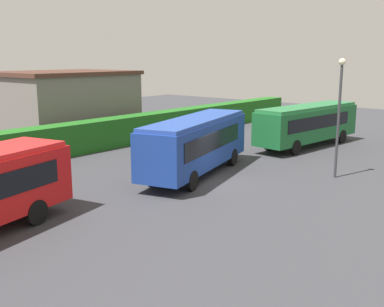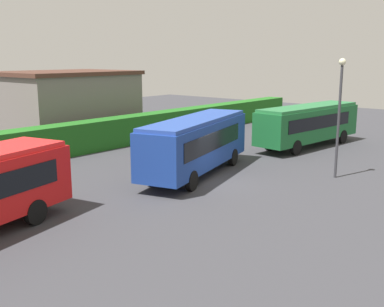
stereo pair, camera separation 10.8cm
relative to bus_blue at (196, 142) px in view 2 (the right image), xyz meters
name	(u,v)px [view 2 (the right image)]	position (x,y,z in m)	size (l,w,h in m)	color
ground_plane	(213,183)	(-0.75, -1.75, -1.81)	(80.85, 80.85, 0.00)	#38383D
bus_blue	(196,142)	(0.00, 0.00, 0.00)	(9.80, 4.80, 3.13)	navy
bus_green	(308,123)	(11.40, -1.00, -0.08)	(10.17, 3.34, 2.97)	#19602D
person_left	(145,160)	(-2.05, 1.91, -0.90)	(0.53, 0.44, 1.73)	#4C6B47
person_center	(269,134)	(9.37, 0.97, -0.84)	(0.51, 0.50, 1.83)	silver
hedge_row	(76,138)	(-0.75, 9.78, -0.78)	(52.42, 1.64, 2.06)	#20621C
depot_building	(67,105)	(2.56, 15.38, 0.84)	(9.87, 7.57, 5.27)	slate
traffic_cone	(205,132)	(10.45, 7.66, -1.51)	(0.36, 0.36, 0.60)	orange
lamppost	(340,106)	(4.31, -6.13, 2.06)	(0.36, 0.36, 6.29)	#38383D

